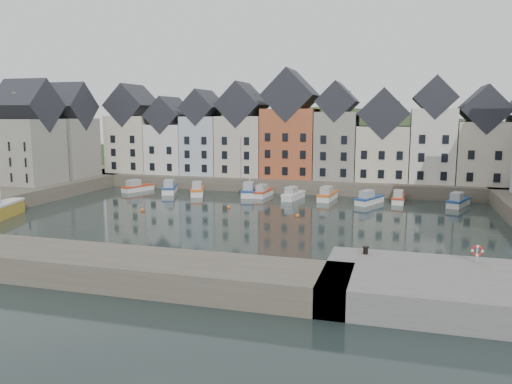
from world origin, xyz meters
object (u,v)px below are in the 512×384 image
at_px(boat_d, 249,191).
at_px(mooring_bollard, 366,250).
at_px(boat_a, 137,187).
at_px(life_ring_post, 477,251).

relative_size(boat_d, mooring_bollard, 21.28).
distance_m(boat_a, boat_d, 18.90).
relative_size(boat_a, boat_d, 0.49).
bearing_deg(mooring_bollard, boat_a, 138.35).
distance_m(mooring_bollard, life_ring_post, 7.74).
distance_m(boat_a, life_ring_post, 58.10).
relative_size(mooring_bollard, life_ring_post, 0.43).
bearing_deg(life_ring_post, boat_a, 143.30).
xyz_separation_m(boat_a, life_ring_post, (46.55, -34.69, 2.23)).
xyz_separation_m(boat_a, mooring_bollard, (38.83, -34.53, 1.68)).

